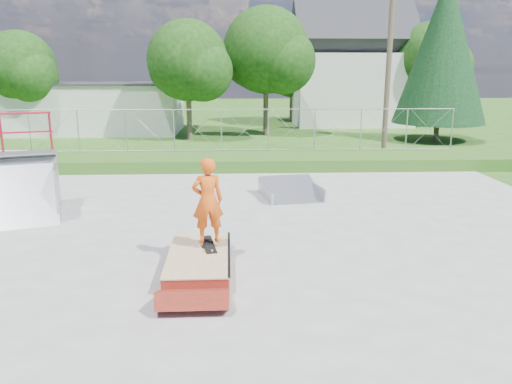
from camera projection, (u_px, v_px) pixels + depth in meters
ground at (211, 246)px, 11.33m from camera, size 120.00×120.00×0.00m
concrete_pad at (211, 245)px, 11.32m from camera, size 20.00×16.00×0.04m
grass_berm at (221, 161)px, 20.49m from camera, size 24.00×3.00×0.50m
grind_box at (199, 262)px, 9.90m from camera, size 1.24×2.52×0.37m
quarter_pipe at (0, 170)px, 12.97m from camera, size 3.32×3.04×2.75m
flat_bank_ramp at (291, 190)px, 15.50m from camera, size 1.98×2.07×0.52m
skateboard at (209, 245)px, 10.18m from camera, size 0.39×0.82×0.13m
skater at (208, 204)px, 9.97m from camera, size 0.71×0.55×1.74m
concrete_stairs at (1, 163)px, 19.31m from camera, size 1.50×1.60×0.80m
chain_link_fence at (221, 130)px, 21.18m from camera, size 20.00×0.06×1.80m
utility_building_flat at (101, 108)px, 31.97m from camera, size 10.00×6.00×3.00m
gable_house at (350, 71)px, 36.03m from camera, size 8.40×6.08×8.94m
utility_pole at (388, 68)px, 22.34m from camera, size 0.24×0.24×8.00m
tree_left_near at (192, 64)px, 27.55m from camera, size 4.76×4.48×6.65m
tree_center at (271, 53)px, 29.52m from camera, size 5.44×5.12×7.60m
tree_left_far at (23, 69)px, 29.14m from camera, size 4.42×4.16×6.18m
tree_right_far at (435, 60)px, 33.97m from camera, size 5.10×4.80×7.12m
tree_back_mid at (295, 74)px, 37.72m from camera, size 4.08×3.84×5.70m
conifer_tree at (443, 48)px, 27.14m from camera, size 5.04×5.04×9.10m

